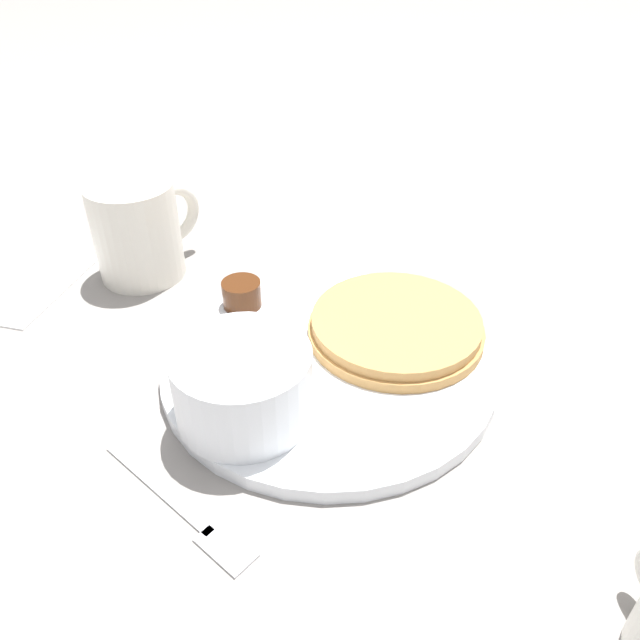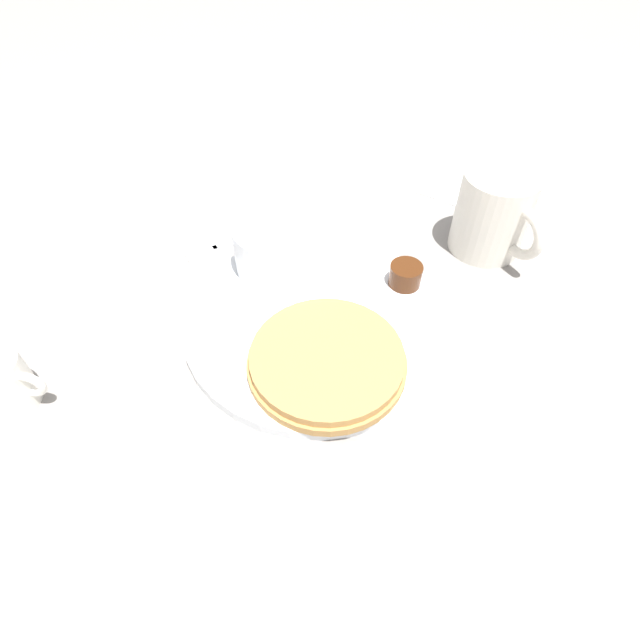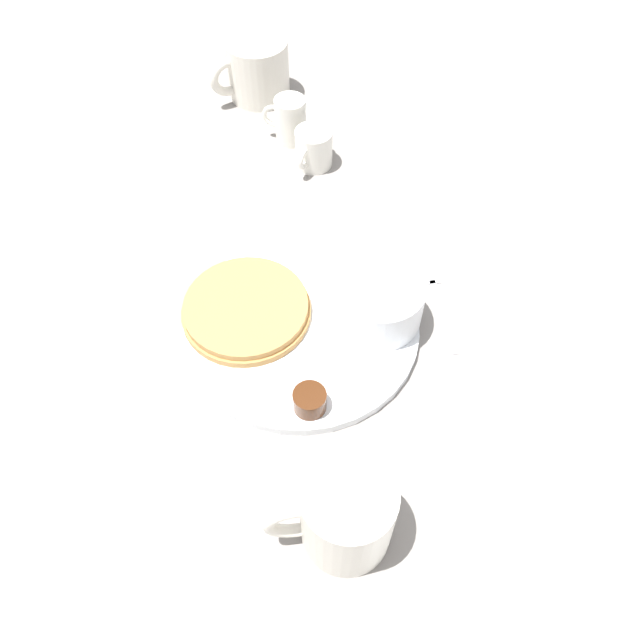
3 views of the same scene
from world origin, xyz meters
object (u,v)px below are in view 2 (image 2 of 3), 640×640
Objects in this scene: plate at (316,320)px; creamer_pitcher_near at (0,383)px; bowl at (279,244)px; coffee_mug at (494,214)px; fork at (228,243)px.

creamer_pitcher_near reaches higher than plate.
bowl is 0.24m from coffee_mug.
fork is (0.08, 0.01, -0.04)m from bowl.
creamer_pitcher_near is at bearing 96.48° from fork.
plate is 0.29m from creamer_pitcher_near.
plate is at bearing 74.84° from coffee_mug.
coffee_mug is at bearing -126.05° from bowl.
coffee_mug is at bearing -112.22° from creamer_pitcher_near.
creamer_pitcher_near is at bearing 79.41° from bowl.
fork is (0.03, -0.28, -0.03)m from creamer_pitcher_near.
bowl is at bearing 53.95° from coffee_mug.
bowl is 0.09m from fork.
plate is 4.17× the size of creamer_pitcher_near.
bowl is (0.08, -0.03, 0.04)m from plate.
coffee_mug is (-0.06, -0.23, 0.04)m from plate.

